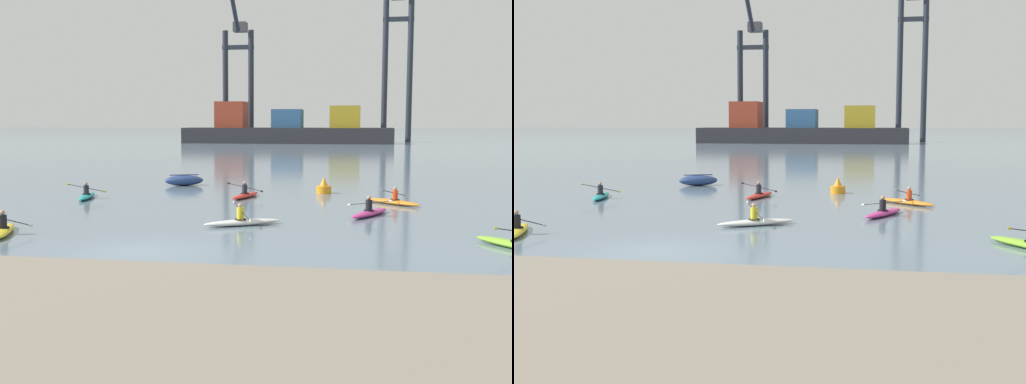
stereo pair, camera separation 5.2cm
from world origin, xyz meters
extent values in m
plane|color=slate|center=(0.00, 0.00, 0.00)|extent=(800.00, 800.00, 0.00)
cube|color=#28282D|center=(-7.97, 105.46, 1.53)|extent=(41.35, 9.05, 3.05)
cube|color=#993823|center=(-19.34, 105.46, 5.65)|extent=(5.79, 6.33, 5.20)
cube|color=#2D5684|center=(-7.97, 105.46, 4.87)|extent=(5.79, 6.33, 3.64)
cube|color=#B29323|center=(3.41, 105.46, 5.20)|extent=(5.79, 6.33, 4.29)
cylinder|color=#232833|center=(-22.32, 113.27, 11.71)|extent=(1.20, 1.20, 23.42)
cylinder|color=#232833|center=(-16.77, 113.27, 11.71)|extent=(1.20, 1.20, 23.42)
cube|color=#232833|center=(-19.55, 113.27, 19.91)|extent=(6.75, 0.90, 0.90)
cylinder|color=#232833|center=(-19.55, 107.71, 28.52)|extent=(0.90, 11.72, 10.87)
cube|color=#47474C|center=(-19.55, 115.77, 24.42)|extent=(2.80, 2.80, 2.00)
cylinder|color=#232833|center=(11.11, 116.06, 14.87)|extent=(1.20, 1.20, 29.73)
cylinder|color=#232833|center=(16.18, 116.06, 14.87)|extent=(1.20, 1.20, 29.73)
cube|color=#232833|center=(13.65, 116.06, 25.27)|extent=(6.27, 0.90, 0.90)
ellipsoid|color=navy|center=(-4.78, 21.36, 0.35)|extent=(2.82, 2.04, 0.70)
cube|color=navy|center=(-4.78, 21.36, 0.73)|extent=(1.81, 0.83, 0.06)
cylinder|color=orange|center=(4.85, 18.38, 0.23)|extent=(0.90, 0.90, 0.45)
cone|color=orange|center=(4.85, 18.38, 0.73)|extent=(0.49, 0.49, 0.55)
ellipsoid|color=orange|center=(8.78, 13.85, 0.13)|extent=(2.94, 2.70, 0.26)
torus|color=black|center=(8.85, 13.79, 0.27)|extent=(0.69, 0.69, 0.05)
cylinder|color=#DB471E|center=(8.85, 13.79, 0.51)|extent=(0.30, 0.30, 0.50)
sphere|color=tan|center=(8.85, 13.79, 0.86)|extent=(0.19, 0.19, 0.19)
cylinder|color=black|center=(8.82, 13.82, 0.61)|extent=(1.39, 1.57, 0.48)
ellipsoid|color=silver|center=(8.14, 13.05, 0.83)|extent=(0.16, 0.18, 0.15)
ellipsoid|color=silver|center=(9.50, 14.59, 0.39)|extent=(0.16, 0.18, 0.15)
ellipsoid|color=red|center=(0.58, 15.38, 0.13)|extent=(1.35, 3.45, 0.26)
torus|color=black|center=(0.56, 15.28, 0.27)|extent=(0.59, 0.59, 0.05)
cylinder|color=#23232D|center=(0.56, 15.28, 0.51)|extent=(0.30, 0.30, 0.50)
sphere|color=tan|center=(0.56, 15.28, 0.86)|extent=(0.19, 0.19, 0.19)
cylinder|color=black|center=(0.57, 15.33, 0.61)|extent=(2.03, 0.50, 0.41)
ellipsoid|color=black|center=(-0.44, 15.56, 0.80)|extent=(0.20, 0.08, 0.14)
ellipsoid|color=black|center=(1.58, 15.10, 0.42)|extent=(0.20, 0.08, 0.14)
ellipsoid|color=yellow|center=(-6.48, 2.38, 0.13)|extent=(1.87, 3.37, 0.26)
torus|color=black|center=(-6.44, 2.29, 0.27)|extent=(0.64, 0.64, 0.05)
cylinder|color=black|center=(-6.44, 2.29, 0.51)|extent=(0.30, 0.30, 0.50)
sphere|color=tan|center=(-6.44, 2.29, 0.86)|extent=(0.19, 0.19, 0.19)
cylinder|color=black|center=(-6.46, 2.33, 0.61)|extent=(1.88, 0.81, 0.63)
ellipsoid|color=silver|center=(-5.53, 2.72, 0.31)|extent=(0.20, 0.12, 0.16)
ellipsoid|color=teal|center=(-8.19, 13.51, 0.13)|extent=(1.35, 3.45, 0.26)
torus|color=black|center=(-8.17, 13.41, 0.27)|extent=(0.59, 0.59, 0.05)
cylinder|color=#23232D|center=(-8.17, 13.41, 0.51)|extent=(0.30, 0.30, 0.50)
sphere|color=tan|center=(-8.17, 13.41, 0.86)|extent=(0.19, 0.19, 0.19)
cylinder|color=black|center=(-8.18, 13.46, 0.61)|extent=(2.02, 0.50, 0.47)
ellipsoid|color=yellow|center=(-9.18, 13.23, 0.83)|extent=(0.20, 0.08, 0.14)
ellipsoid|color=yellow|center=(-7.18, 13.69, 0.39)|extent=(0.20, 0.08, 0.14)
ellipsoid|color=#C13384|center=(7.52, 9.55, 0.13)|extent=(2.05, 3.31, 0.26)
torus|color=black|center=(7.48, 9.46, 0.27)|extent=(0.66, 0.66, 0.05)
cylinder|color=black|center=(7.48, 9.46, 0.51)|extent=(0.30, 0.30, 0.50)
sphere|color=tan|center=(7.48, 9.46, 0.86)|extent=(0.19, 0.19, 0.19)
cylinder|color=black|center=(7.50, 9.50, 0.61)|extent=(1.88, 0.96, 0.37)
ellipsoid|color=silver|center=(6.57, 9.97, 0.44)|extent=(0.19, 0.12, 0.14)
ellipsoid|color=silver|center=(8.43, 9.04, 0.78)|extent=(0.19, 0.12, 0.14)
ellipsoid|color=yellow|center=(11.61, 2.14, 0.79)|extent=(0.18, 0.15, 0.14)
ellipsoid|color=silver|center=(2.26, 5.92, 0.13)|extent=(3.23, 2.24, 0.26)
torus|color=black|center=(2.17, 5.87, 0.27)|extent=(0.67, 0.67, 0.05)
cylinder|color=gold|center=(2.17, 5.87, 0.51)|extent=(0.30, 0.30, 0.50)
sphere|color=tan|center=(2.17, 5.87, 0.86)|extent=(0.19, 0.19, 0.19)
cylinder|color=black|center=(2.22, 5.89, 0.61)|extent=(1.07, 1.78, 0.53)
ellipsoid|color=silver|center=(1.70, 6.77, 0.86)|extent=(0.14, 0.19, 0.15)
ellipsoid|color=silver|center=(2.74, 5.02, 0.36)|extent=(0.14, 0.19, 0.15)
camera|label=1|loc=(7.23, -19.59, 4.34)|focal=44.13mm
camera|label=2|loc=(7.28, -19.58, 4.34)|focal=44.13mm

